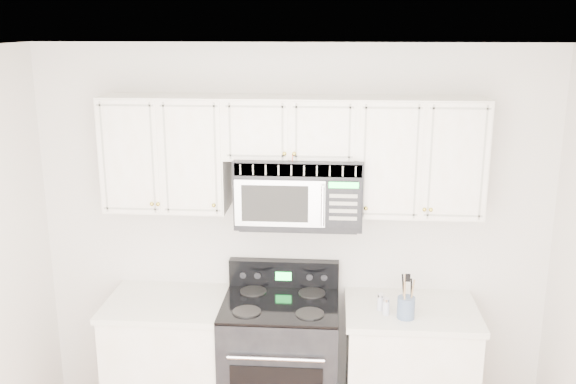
# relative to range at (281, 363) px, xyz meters

# --- Properties ---
(room) EXTENTS (3.51, 3.51, 2.61)m
(room) POSITION_rel_range_xyz_m (0.06, -1.43, 0.82)
(room) COLOR #A06D52
(room) RESTS_ON ground
(base_cabinet_left) EXTENTS (0.86, 0.65, 0.92)m
(base_cabinet_left) POSITION_rel_range_xyz_m (-0.74, 0.01, -0.06)
(base_cabinet_left) COLOR white
(base_cabinet_left) RESTS_ON ground
(base_cabinet_right) EXTENTS (0.86, 0.65, 0.92)m
(base_cabinet_right) POSITION_rel_range_xyz_m (0.86, 0.01, -0.06)
(base_cabinet_right) COLOR white
(base_cabinet_right) RESTS_ON ground
(range) EXTENTS (0.77, 0.70, 1.12)m
(range) POSITION_rel_range_xyz_m (0.00, 0.00, 0.00)
(range) COLOR black
(range) RESTS_ON ground
(upper_cabinets) EXTENTS (2.44, 0.37, 0.75)m
(upper_cabinets) POSITION_rel_range_xyz_m (0.06, 0.16, 1.45)
(upper_cabinets) COLOR white
(upper_cabinets) RESTS_ON ground
(microwave) EXTENTS (0.81, 0.45, 0.45)m
(microwave) POSITION_rel_range_xyz_m (0.11, 0.11, 1.19)
(microwave) COLOR black
(microwave) RESTS_ON ground
(utensil_crock) EXTENTS (0.11, 0.11, 0.30)m
(utensil_crock) POSITION_rel_range_xyz_m (0.80, -0.14, 0.51)
(utensil_crock) COLOR slate
(utensil_crock) RESTS_ON base_cabinet_right
(shaker_salt) EXTENTS (0.05, 0.05, 0.11)m
(shaker_salt) POSITION_rel_range_xyz_m (0.65, -0.04, 0.49)
(shaker_salt) COLOR #B0B0C4
(shaker_salt) RESTS_ON base_cabinet_right
(shaker_pepper) EXTENTS (0.05, 0.05, 0.11)m
(shaker_pepper) POSITION_rel_range_xyz_m (0.68, -0.10, 0.49)
(shaker_pepper) COLOR #B0B0C4
(shaker_pepper) RESTS_ON base_cabinet_right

